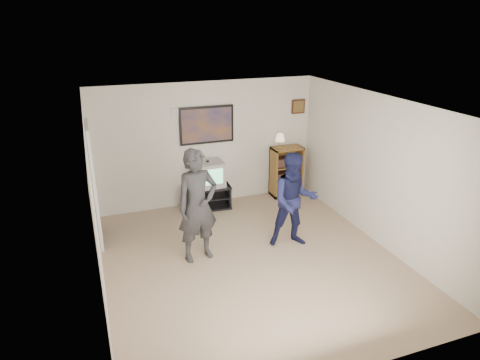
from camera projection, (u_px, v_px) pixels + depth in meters
room_shell at (245, 180)px, 6.67m from camera, size 4.51×5.00×2.51m
media_stand at (207, 197)px, 8.66m from camera, size 0.97×0.58×0.47m
crt_television at (208, 174)px, 8.50m from camera, size 0.61×0.52×0.50m
bookshelf at (286, 171)px, 9.16m from camera, size 0.65×0.37×1.08m
table_lamp at (280, 141)px, 8.82m from camera, size 0.20×0.20×0.32m
person_tall at (198, 206)px, 6.60m from camera, size 0.74×0.55×1.82m
person_short at (294, 200)px, 7.04m from camera, size 0.91×0.78×1.62m
controller_left at (195, 189)px, 6.70m from camera, size 0.06×0.13×0.04m
controller_right at (289, 179)px, 7.20m from camera, size 0.04×0.11×0.03m
poster at (207, 125)px, 8.40m from camera, size 1.10×0.03×0.75m
air_vent at (178, 112)px, 8.12m from camera, size 0.28×0.02×0.14m
small_picture at (298, 106)px, 8.96m from camera, size 0.30×0.03×0.30m
doorway at (93, 185)px, 7.15m from camera, size 0.03×0.85×2.00m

